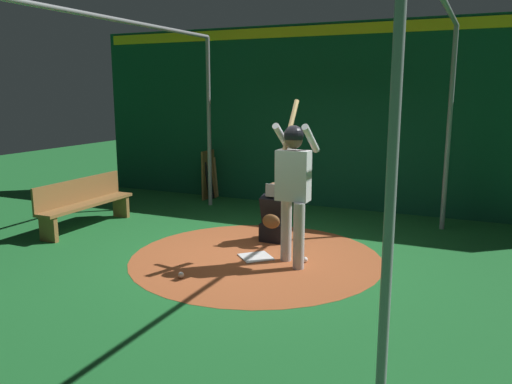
# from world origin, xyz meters

# --- Properties ---
(ground_plane) EXTENTS (26.63, 26.63, 0.00)m
(ground_plane) POSITION_xyz_m (0.00, 0.00, 0.00)
(ground_plane) COLOR #1E6B2D
(dirt_circle) EXTENTS (3.55, 3.55, 0.01)m
(dirt_circle) POSITION_xyz_m (0.00, 0.00, 0.00)
(dirt_circle) COLOR #AD562D
(dirt_circle) RESTS_ON ground
(home_plate) EXTENTS (0.59, 0.59, 0.01)m
(home_plate) POSITION_xyz_m (0.00, 0.00, 0.01)
(home_plate) COLOR white
(home_plate) RESTS_ON dirt_circle
(batter) EXTENTS (0.68, 0.49, 2.21)m
(batter) POSITION_xyz_m (0.04, 0.56, 1.16)
(batter) COLOR #BCBCC0
(batter) RESTS_ON ground
(catcher) EXTENTS (0.58, 0.40, 0.94)m
(catcher) POSITION_xyz_m (-0.87, -0.07, 0.37)
(catcher) COLOR black
(catcher) RESTS_ON ground
(back_wall) EXTENTS (0.23, 10.63, 3.61)m
(back_wall) POSITION_xyz_m (-3.64, 0.00, 1.82)
(back_wall) COLOR #0F472D
(back_wall) RESTS_ON ground
(cage_frame) EXTENTS (5.51, 4.61, 3.38)m
(cage_frame) POSITION_xyz_m (0.00, 0.00, 2.32)
(cage_frame) COLOR gray
(cage_frame) RESTS_ON ground
(bat_rack) EXTENTS (0.70, 0.19, 1.05)m
(bat_rack) POSITION_xyz_m (-3.39, -2.61, 0.49)
(bat_rack) COLOR olive
(bat_rack) RESTS_ON ground
(bench) EXTENTS (1.99, 0.36, 0.85)m
(bench) POSITION_xyz_m (-0.26, -3.34, 0.45)
(bench) COLOR olive
(bench) RESTS_ON ground
(baseball_0) EXTENTS (0.07, 0.07, 0.07)m
(baseball_0) POSITION_xyz_m (-0.09, 0.70, 0.04)
(baseball_0) COLOR white
(baseball_0) RESTS_ON dirt_circle
(baseball_1) EXTENTS (0.07, 0.07, 0.07)m
(baseball_1) POSITION_xyz_m (1.12, -0.53, 0.04)
(baseball_1) COLOR white
(baseball_1) RESTS_ON dirt_circle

